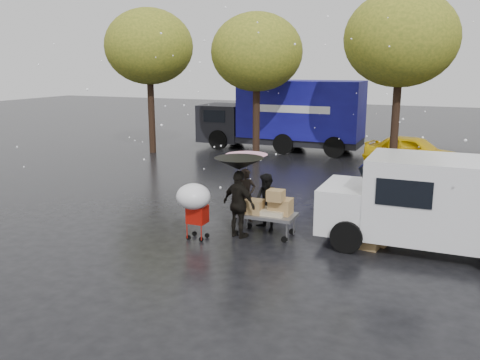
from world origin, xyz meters
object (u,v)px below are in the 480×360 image
at_px(person_pink, 246,196).
at_px(yellow_taxi, 413,152).
at_px(blue_truck, 285,115).
at_px(white_van, 434,202).
at_px(person_black, 239,204).
at_px(vendor_cart, 269,209).
at_px(shopping_cart, 194,199).

height_order(person_pink, yellow_taxi, person_pink).
height_order(person_pink, blue_truck, blue_truck).
bearing_deg(white_van, blue_truck, 122.10).
bearing_deg(person_black, yellow_taxi, -87.26).
bearing_deg(white_van, vendor_cart, -171.22).
bearing_deg(white_van, person_pink, 176.76).
bearing_deg(vendor_cart, white_van, 8.78).
bearing_deg(shopping_cart, blue_truck, 99.07).
xyz_separation_m(vendor_cart, blue_truck, (-3.79, 12.80, 1.03)).
height_order(person_pink, white_van, white_van).
relative_size(person_black, yellow_taxi, 0.43).
distance_m(person_pink, yellow_taxi, 10.41).
xyz_separation_m(person_pink, vendor_cart, (0.98, -0.87, -0.03)).
bearing_deg(person_pink, person_black, -124.00).
xyz_separation_m(vendor_cart, yellow_taxi, (2.61, 10.64, -0.04)).
xyz_separation_m(vendor_cart, shopping_cart, (-1.58, -1.06, 0.34)).
relative_size(person_pink, vendor_cart, 0.99).
bearing_deg(blue_truck, shopping_cart, -80.93).
relative_size(shopping_cart, white_van, 0.30).
bearing_deg(shopping_cart, yellow_taxi, 70.31).
relative_size(white_van, blue_truck, 0.59).
height_order(shopping_cart, blue_truck, blue_truck).
distance_m(vendor_cart, yellow_taxi, 10.96).
height_order(white_van, blue_truck, blue_truck).
xyz_separation_m(blue_truck, yellow_taxi, (6.40, -2.16, -1.07)).
distance_m(person_black, yellow_taxi, 11.50).
distance_m(vendor_cart, blue_truck, 13.39).
xyz_separation_m(shopping_cart, yellow_taxi, (4.19, 11.70, -0.38)).
bearing_deg(vendor_cart, person_black, -150.36).
distance_m(person_black, vendor_cart, 0.78).
bearing_deg(person_pink, white_van, -51.35).
height_order(shopping_cart, white_van, white_van).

